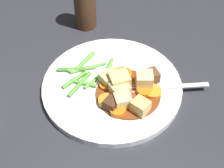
% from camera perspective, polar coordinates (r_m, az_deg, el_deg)
% --- Properties ---
extents(ground_plane, '(3.00, 3.00, 0.00)m').
position_cam_1_polar(ground_plane, '(0.66, 0.00, -0.81)').
color(ground_plane, '#2D2D33').
extents(dinner_plate, '(0.28, 0.28, 0.01)m').
position_cam_1_polar(dinner_plate, '(0.65, 0.00, -0.41)').
color(dinner_plate, white).
rests_on(dinner_plate, ground_plane).
extents(stew_sauce, '(0.12, 0.12, 0.00)m').
position_cam_1_polar(stew_sauce, '(0.63, 2.82, -1.65)').
color(stew_sauce, brown).
rests_on(stew_sauce, dinner_plate).
extents(carrot_slice_0, '(0.04, 0.04, 0.01)m').
position_cam_1_polar(carrot_slice_0, '(0.60, 1.00, -4.61)').
color(carrot_slice_0, orange).
rests_on(carrot_slice_0, dinner_plate).
extents(carrot_slice_1, '(0.05, 0.05, 0.01)m').
position_cam_1_polar(carrot_slice_1, '(0.63, 6.99, -1.35)').
color(carrot_slice_1, orange).
rests_on(carrot_slice_1, dinner_plate).
extents(carrot_slice_2, '(0.03, 0.03, 0.01)m').
position_cam_1_polar(carrot_slice_2, '(0.64, -1.03, -0.25)').
color(carrot_slice_2, orange).
rests_on(carrot_slice_2, dinner_plate).
extents(carrot_slice_3, '(0.04, 0.04, 0.01)m').
position_cam_1_polar(carrot_slice_3, '(0.66, 1.97, 1.68)').
color(carrot_slice_3, orange).
rests_on(carrot_slice_3, dinner_plate).
extents(carrot_slice_4, '(0.03, 0.03, 0.01)m').
position_cam_1_polar(carrot_slice_4, '(0.63, 5.57, -1.32)').
color(carrot_slice_4, orange).
rests_on(carrot_slice_4, dinner_plate).
extents(carrot_slice_5, '(0.03, 0.03, 0.01)m').
position_cam_1_polar(carrot_slice_5, '(0.66, 0.74, 1.86)').
color(carrot_slice_5, orange).
rests_on(carrot_slice_5, dinner_plate).
extents(carrot_slice_6, '(0.04, 0.04, 0.01)m').
position_cam_1_polar(carrot_slice_6, '(0.61, -0.91, -2.97)').
color(carrot_slice_6, orange).
rests_on(carrot_slice_6, dinner_plate).
extents(potato_chunk_0, '(0.05, 0.05, 0.03)m').
position_cam_1_polar(potato_chunk_0, '(0.63, 1.37, 0.55)').
color(potato_chunk_0, '#E5CC7A').
rests_on(potato_chunk_0, dinner_plate).
extents(potato_chunk_1, '(0.04, 0.04, 0.02)m').
position_cam_1_polar(potato_chunk_1, '(0.64, -0.32, 1.16)').
color(potato_chunk_1, '#E5CC7A').
rests_on(potato_chunk_1, dinner_plate).
extents(potato_chunk_2, '(0.04, 0.04, 0.03)m').
position_cam_1_polar(potato_chunk_2, '(0.60, 1.88, -2.96)').
color(potato_chunk_2, '#EAD68C').
rests_on(potato_chunk_2, dinner_plate).
extents(potato_chunk_3, '(0.04, 0.04, 0.03)m').
position_cam_1_polar(potato_chunk_3, '(0.63, 5.59, 0.56)').
color(potato_chunk_3, '#EAD68C').
rests_on(potato_chunk_3, dinner_plate).
extents(potato_chunk_4, '(0.04, 0.04, 0.03)m').
position_cam_1_polar(potato_chunk_4, '(0.62, 1.38, -1.06)').
color(potato_chunk_4, '#E5CC7A').
rests_on(potato_chunk_4, dinner_plate).
extents(potato_chunk_5, '(0.03, 0.03, 0.03)m').
position_cam_1_polar(potato_chunk_5, '(0.60, 4.95, -3.92)').
color(potato_chunk_5, '#DBBC6B').
rests_on(potato_chunk_5, dinner_plate).
extents(meat_chunk_0, '(0.04, 0.04, 0.02)m').
position_cam_1_polar(meat_chunk_0, '(0.65, 6.60, 1.29)').
color(meat_chunk_0, brown).
rests_on(meat_chunk_0, dinner_plate).
extents(meat_chunk_1, '(0.02, 0.02, 0.02)m').
position_cam_1_polar(meat_chunk_1, '(0.60, -0.13, -3.52)').
color(meat_chunk_1, '#4C2B19').
rests_on(meat_chunk_1, dinner_plate).
extents(green_bean_0, '(0.05, 0.02, 0.01)m').
position_cam_1_polar(green_bean_0, '(0.65, -4.99, 0.15)').
color(green_bean_0, '#66AD42').
rests_on(green_bean_0, dinner_plate).
extents(green_bean_1, '(0.01, 0.06, 0.01)m').
position_cam_1_polar(green_bean_1, '(0.69, -4.68, 3.98)').
color(green_bean_1, '#66AD42').
rests_on(green_bean_1, dinner_plate).
extents(green_bean_2, '(0.02, 0.07, 0.01)m').
position_cam_1_polar(green_bean_2, '(0.67, -0.92, 2.25)').
color(green_bean_2, '#66AD42').
rests_on(green_bean_2, dinner_plate).
extents(green_bean_3, '(0.05, 0.04, 0.01)m').
position_cam_1_polar(green_bean_3, '(0.68, -7.02, 2.48)').
color(green_bean_3, '#4C8E33').
rests_on(green_bean_3, dinner_plate).
extents(green_bean_4, '(0.02, 0.08, 0.01)m').
position_cam_1_polar(green_bean_4, '(0.66, -2.28, 1.39)').
color(green_bean_4, '#66AD42').
rests_on(green_bean_4, dinner_plate).
extents(green_bean_5, '(0.05, 0.07, 0.01)m').
position_cam_1_polar(green_bean_5, '(0.68, -4.10, 2.82)').
color(green_bean_5, '#66AD42').
rests_on(green_bean_5, dinner_plate).
extents(green_bean_6, '(0.05, 0.04, 0.01)m').
position_cam_1_polar(green_bean_6, '(0.68, -5.10, 2.75)').
color(green_bean_6, '#66AD42').
rests_on(green_bean_6, dinner_plate).
extents(green_bean_7, '(0.02, 0.06, 0.01)m').
position_cam_1_polar(green_bean_7, '(0.65, -6.51, 0.71)').
color(green_bean_7, '#599E38').
rests_on(green_bean_7, dinner_plate).
extents(green_bean_8, '(0.01, 0.07, 0.01)m').
position_cam_1_polar(green_bean_8, '(0.65, -5.62, -0.04)').
color(green_bean_8, '#599E38').
rests_on(green_bean_8, dinner_plate).
extents(fork, '(0.15, 0.12, 0.00)m').
position_cam_1_polar(fork, '(0.65, 8.52, -0.59)').
color(fork, silver).
rests_on(fork, dinner_plate).
extents(pepper_mill, '(0.05, 0.05, 0.11)m').
position_cam_1_polar(pepper_mill, '(0.78, -4.71, 13.46)').
color(pepper_mill, '#4C2D19').
rests_on(pepper_mill, ground_plane).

